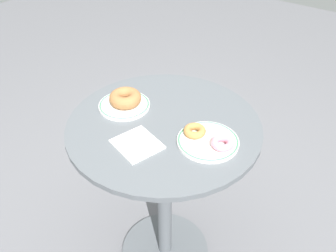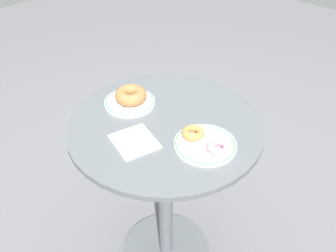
% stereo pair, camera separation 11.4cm
% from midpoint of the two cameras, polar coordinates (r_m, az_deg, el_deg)
% --- Properties ---
extents(cafe_table, '(0.64, 0.64, 0.73)m').
position_cam_midpoint_polar(cafe_table, '(1.34, -3.02, -8.55)').
color(cafe_table, '#565B60').
rests_on(cafe_table, ground).
extents(plate_left, '(0.18, 0.18, 0.01)m').
position_cam_midpoint_polar(plate_left, '(1.26, -9.53, 3.21)').
color(plate_left, white).
rests_on(plate_left, cafe_table).
extents(plate_right, '(0.19, 0.19, 0.01)m').
position_cam_midpoint_polar(plate_right, '(1.09, 3.38, -2.54)').
color(plate_right, white).
rests_on(plate_right, cafe_table).
extents(donut_cinnamon, '(0.15, 0.15, 0.04)m').
position_cam_midpoint_polar(donut_cinnamon, '(1.24, -9.53, 4.24)').
color(donut_cinnamon, '#A36B3D').
rests_on(donut_cinnamon, plate_left).
extents(donut_pink_frosted, '(0.09, 0.09, 0.02)m').
position_cam_midpoint_polar(donut_pink_frosted, '(1.06, 5.73, -2.71)').
color(donut_pink_frosted, pink).
rests_on(donut_pink_frosted, plate_right).
extents(donut_old_fashioned, '(0.08, 0.08, 0.02)m').
position_cam_midpoint_polar(donut_old_fashioned, '(1.10, 1.29, -0.90)').
color(donut_old_fashioned, '#BC7F42').
rests_on(donut_old_fashioned, plate_right).
extents(paper_napkin, '(0.16, 0.15, 0.01)m').
position_cam_midpoint_polar(paper_napkin, '(1.09, -7.82, -3.03)').
color(paper_napkin, white).
rests_on(paper_napkin, cafe_table).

